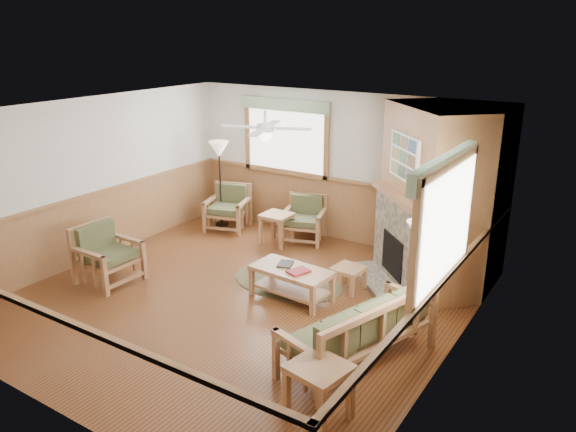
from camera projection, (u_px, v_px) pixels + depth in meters
The scene contains 24 objects.
floor at pixel (239, 300), 8.13m from camera, with size 6.00×6.00×0.01m, color brown.
ceiling at pixel (233, 112), 7.26m from camera, with size 6.00×6.00×0.01m, color white.
wall_back at pixel (339, 167), 10.08m from camera, with size 6.00×0.02×2.70m, color silver.
wall_front at pixel (41, 294), 5.30m from camera, with size 6.00×0.02×2.70m, color silver.
wall_left at pixel (92, 180), 9.23m from camera, with size 0.02×6.00×2.70m, color silver.
wall_right at pixel (452, 257), 6.15m from camera, with size 0.02×6.00×2.70m, color silver.
wainscot at pixel (238, 264), 7.95m from camera, with size 6.00×6.00×1.10m, color #99683E, non-canonical shape.
fireplace at pixel (431, 198), 8.27m from camera, with size 2.20×2.20×2.70m, color #99683E, non-canonical shape.
window_back at pixel (286, 97), 10.24m from camera, with size 1.90×0.16×1.50m, color white, non-canonical shape.
window_right at pixel (453, 154), 5.64m from camera, with size 0.16×1.90×1.50m, color white, non-canonical shape.
ceiling_fan at pixel (265, 114), 7.36m from camera, with size 1.24×1.24×0.36m, color white, non-canonical shape.
sofa at pixel (358, 328), 6.47m from camera, with size 0.79×1.92×0.89m, color #A2724B, non-canonical shape.
armchair_back_left at pixel (227, 208), 10.85m from camera, with size 0.75×0.75×0.85m, color #A2724B, non-canonical shape.
armchair_back_right at pixel (304, 219), 10.25m from camera, with size 0.72×0.72×0.81m, color #A2724B, non-canonical shape.
armchair_left at pixel (108, 255), 8.56m from camera, with size 0.80×0.80×0.90m, color #A2724B, non-canonical shape.
coffee_table at pixel (291, 284), 8.09m from camera, with size 1.16×0.58×0.47m, color #A2724B, non-canonical shape.
end_table_chairs at pixel (277, 229), 10.13m from camera, with size 0.51×0.49×0.57m, color #A2724B, non-canonical shape.
end_table_sofa at pixel (319, 393), 5.55m from camera, with size 0.55×0.53×0.62m, color #A2724B, non-canonical shape.
footstool at pixel (348, 279), 8.36m from camera, with size 0.43×0.43×0.37m, color #A2724B, non-canonical shape.
braided_rug at pixel (288, 282), 8.68m from camera, with size 1.81×1.81×0.01m, color brown.
floor_lamp_left at pixel (220, 184), 10.94m from camera, with size 0.39×0.39×1.69m, color black, non-canonical shape.
floor_lamp_right at pixel (416, 276), 7.15m from camera, with size 0.34×0.34×1.47m, color black, non-canonical shape.
book_red at pixel (299, 270), 7.89m from camera, with size 0.22×0.30×0.03m, color maroon.
book_dark at pixel (285, 263), 8.14m from camera, with size 0.20×0.27×0.03m, color black.
Camera 1 is at (4.56, -5.76, 3.74)m, focal length 35.00 mm.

